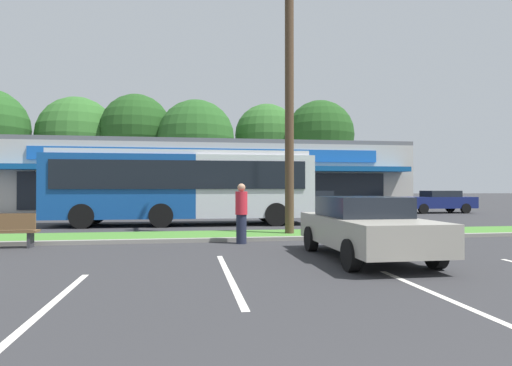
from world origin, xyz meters
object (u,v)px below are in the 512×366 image
car_3 (170,203)px  pedestrian_near_bench (241,213)px  bus_stop_bench (6,230)px  car_4 (317,203)px  car_2 (438,201)px  car_0 (365,226)px  city_bus (183,185)px  utility_pole (286,58)px

car_3 → pedestrian_near_bench: bearing=-78.1°
bus_stop_bench → car_4: 17.71m
car_2 → car_4: car_4 is taller
car_2 → pedestrian_near_bench: size_ratio=2.66×
car_0 → car_4: (3.57, 15.68, 0.01)m
car_3 → pedestrian_near_bench: (2.53, -12.02, 0.11)m
city_bus → car_4: (7.83, 5.67, -1.01)m
car_2 → car_3: car_3 is taller
car_4 → pedestrian_near_bench: pedestrian_near_bench is taller
pedestrian_near_bench → car_4: bearing=151.8°
pedestrian_near_bench → car_2: bearing=130.8°
car_4 → car_2: bearing=8.0°
car_0 → car_3: (-5.03, 15.18, 0.03)m
car_2 → car_3: 17.27m
utility_pole → car_3: 12.45m
car_2 → car_3: size_ratio=1.14×
car_3 → pedestrian_near_bench: pedestrian_near_bench is taller
car_2 → pedestrian_near_bench: pedestrian_near_bench is taller
car_2 → car_3: (-17.18, -1.70, 0.01)m
car_0 → car_2: car_2 is taller
car_2 → city_bus: bearing=22.7°
utility_pole → car_2: 18.54m
utility_pole → pedestrian_near_bench: 5.63m
city_bus → car_3: bearing=99.0°
utility_pole → pedestrian_near_bench: size_ratio=6.42×
car_2 → car_4: 8.67m
city_bus → car_2: (16.42, 6.87, -1.00)m
bus_stop_bench → car_2: 25.17m
bus_stop_bench → utility_pole: bearing=-169.0°
car_2 → bus_stop_bench: bearing=33.1°
car_2 → pedestrian_near_bench: (-14.65, -13.73, 0.12)m
city_bus → car_0: 10.93m
pedestrian_near_bench → utility_pole: bearing=130.3°
bus_stop_bench → car_2: car_2 is taller
utility_pole → car_3: size_ratio=2.75×
car_4 → car_3: bearing=-176.7°
car_4 → utility_pole: bearing=-111.7°
car_0 → utility_pole: bearing=-170.3°
utility_pole → car_3: bearing=112.0°
car_0 → pedestrian_near_bench: (-2.50, 3.16, 0.14)m
bus_stop_bench → car_4: size_ratio=0.36×
utility_pole → car_2: (12.95, 12.17, -5.26)m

